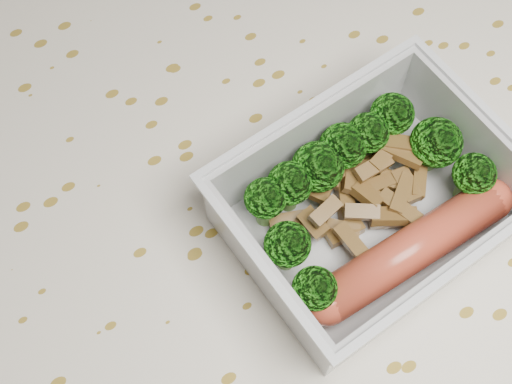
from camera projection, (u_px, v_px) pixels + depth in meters
dining_table at (268, 258)px, 0.54m from camera, size 1.40×0.90×0.75m
tablecloth at (269, 233)px, 0.49m from camera, size 1.46×0.96×0.19m
lunch_container at (369, 210)px, 0.43m from camera, size 0.18×0.15×0.06m
broccoli_florets at (353, 174)px, 0.43m from camera, size 0.15×0.10×0.04m
meat_pile at (367, 192)px, 0.44m from camera, size 0.11×0.08×0.03m
sausage at (411, 250)px, 0.42m from camera, size 0.15×0.03×0.03m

